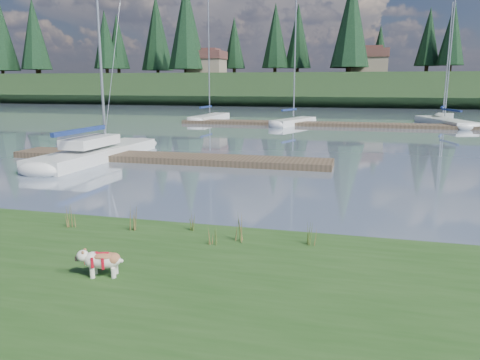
# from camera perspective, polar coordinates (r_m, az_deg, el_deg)

# --- Properties ---
(ground) EXTENTS (200.00, 200.00, 0.00)m
(ground) POSITION_cam_1_polar(r_m,az_deg,el_deg) (42.47, 7.48, 6.63)
(ground) COLOR gray
(ground) RESTS_ON ground
(bank) EXTENTS (60.00, 9.00, 0.35)m
(bank) POSITION_cam_1_polar(r_m,az_deg,el_deg) (8.63, -24.02, -13.95)
(bank) COLOR #284A1C
(bank) RESTS_ON ground
(ridge) EXTENTS (200.00, 20.00, 5.00)m
(ridge) POSITION_cam_1_polar(r_m,az_deg,el_deg) (85.16, 11.11, 10.76)
(ridge) COLOR #1E3419
(ridge) RESTS_ON ground
(bulldog) EXTENTS (0.84, 0.48, 0.49)m
(bulldog) POSITION_cam_1_polar(r_m,az_deg,el_deg) (8.87, -16.47, -9.30)
(bulldog) COLOR silver
(bulldog) RESTS_ON bank
(sailboat_main) EXTENTS (2.30, 9.95, 14.11)m
(sailboat_main) POSITION_cam_1_polar(r_m,az_deg,el_deg) (25.02, -16.12, 3.65)
(sailboat_main) COLOR white
(sailboat_main) RESTS_ON ground
(dock_near) EXTENTS (16.00, 2.00, 0.30)m
(dock_near) POSITION_cam_1_polar(r_m,az_deg,el_deg) (23.16, -8.90, 2.67)
(dock_near) COLOR #4C3D2C
(dock_near) RESTS_ON ground
(dock_far) EXTENTS (26.00, 2.20, 0.30)m
(dock_far) POSITION_cam_1_polar(r_m,az_deg,el_deg) (42.27, 10.19, 6.73)
(dock_far) COLOR #4C3D2C
(dock_far) RESTS_ON ground
(sailboat_bg_1) EXTENTS (2.13, 8.47, 12.46)m
(sailboat_bg_1) POSITION_cam_1_polar(r_m,az_deg,el_deg) (48.20, -3.40, 7.71)
(sailboat_bg_1) COLOR white
(sailboat_bg_1) RESTS_ON ground
(sailboat_bg_2) EXTENTS (3.77, 7.17, 10.79)m
(sailboat_bg_2) POSITION_cam_1_polar(r_m,az_deg,el_deg) (43.25, 6.92, 7.18)
(sailboat_bg_2) COLOR white
(sailboat_bg_2) RESTS_ON ground
(sailboat_bg_3) EXTENTS (4.54, 9.86, 14.08)m
(sailboat_bg_3) POSITION_cam_1_polar(r_m,az_deg,el_deg) (46.81, 23.20, 6.65)
(sailboat_bg_3) COLOR white
(sailboat_bg_3) RESTS_ON ground
(sailboat_bg_4) EXTENTS (3.33, 7.89, 11.45)m
(sailboat_bg_4) POSITION_cam_1_polar(r_m,az_deg,el_deg) (52.27, 23.54, 7.08)
(sailboat_bg_4) COLOR white
(sailboat_bg_4) RESTS_ON ground
(weed_0) EXTENTS (0.17, 0.14, 0.66)m
(weed_0) POSITION_cam_1_polar(r_m,az_deg,el_deg) (11.32, -12.72, -4.65)
(weed_0) COLOR #475B23
(weed_0) RESTS_ON bank
(weed_1) EXTENTS (0.17, 0.14, 0.58)m
(weed_1) POSITION_cam_1_polar(r_m,az_deg,el_deg) (11.13, -5.71, -4.87)
(weed_1) COLOR #475B23
(weed_1) RESTS_ON bank
(weed_2) EXTENTS (0.17, 0.14, 0.67)m
(weed_2) POSITION_cam_1_polar(r_m,az_deg,el_deg) (10.29, -0.13, -6.00)
(weed_2) COLOR #475B23
(weed_2) RESTS_ON bank
(weed_3) EXTENTS (0.17, 0.14, 0.60)m
(weed_3) POSITION_cam_1_polar(r_m,az_deg,el_deg) (12.01, -19.90, -4.25)
(weed_3) COLOR #475B23
(weed_3) RESTS_ON bank
(weed_4) EXTENTS (0.17, 0.14, 0.44)m
(weed_4) POSITION_cam_1_polar(r_m,az_deg,el_deg) (10.17, -3.37, -6.81)
(weed_4) COLOR #475B23
(weed_4) RESTS_ON bank
(weed_5) EXTENTS (0.17, 0.14, 0.69)m
(weed_5) POSITION_cam_1_polar(r_m,az_deg,el_deg) (10.22, 8.77, -6.21)
(weed_5) COLOR #475B23
(weed_5) RESTS_ON bank
(mud_lip) EXTENTS (60.00, 0.50, 0.14)m
(mud_lip) POSITION_cam_1_polar(r_m,az_deg,el_deg) (12.14, -11.09, -6.19)
(mud_lip) COLOR #33281C
(mud_lip) RESTS_ON ground
(conifer_0) EXTENTS (5.72, 5.72, 14.15)m
(conifer_0) POSITION_cam_1_polar(r_m,az_deg,el_deg) (99.63, -23.80, 15.98)
(conifer_0) COLOR #382619
(conifer_0) RESTS_ON ridge
(conifer_1) EXTENTS (4.40, 4.40, 11.30)m
(conifer_1) POSITION_cam_1_polar(r_m,az_deg,el_deg) (94.74, -14.71, 16.01)
(conifer_1) COLOR #382619
(conifer_1) RESTS_ON ridge
(conifer_2) EXTENTS (6.60, 6.60, 16.05)m
(conifer_2) POSITION_cam_1_polar(r_m,az_deg,el_deg) (86.01, -6.56, 18.28)
(conifer_2) COLOR #382619
(conifer_2) RESTS_ON ridge
(conifer_3) EXTENTS (4.84, 4.84, 12.25)m
(conifer_3) POSITION_cam_1_polar(r_m,az_deg,el_deg) (85.71, 4.33, 17.13)
(conifer_3) COLOR #382619
(conifer_3) RESTS_ON ridge
(conifer_4) EXTENTS (6.16, 6.16, 15.10)m
(conifer_4) POSITION_cam_1_polar(r_m,az_deg,el_deg) (78.58, 13.41, 18.34)
(conifer_4) COLOR #382619
(conifer_4) RESTS_ON ridge
(conifer_5) EXTENTS (3.96, 3.96, 10.35)m
(conifer_5) POSITION_cam_1_polar(r_m,az_deg,el_deg) (82.90, 22.04, 15.89)
(conifer_5) COLOR #382619
(conifer_5) RESTS_ON ridge
(house_0) EXTENTS (6.30, 5.30, 4.65)m
(house_0) POSITION_cam_1_polar(r_m,az_deg,el_deg) (86.42, -4.06, 14.15)
(house_0) COLOR gray
(house_0) RESTS_ON ridge
(house_1) EXTENTS (6.30, 5.30, 4.65)m
(house_1) POSITION_cam_1_polar(r_m,az_deg,el_deg) (83.08, 15.42, 13.87)
(house_1) COLOR gray
(house_1) RESTS_ON ridge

